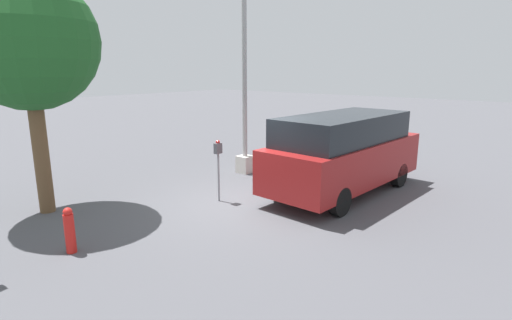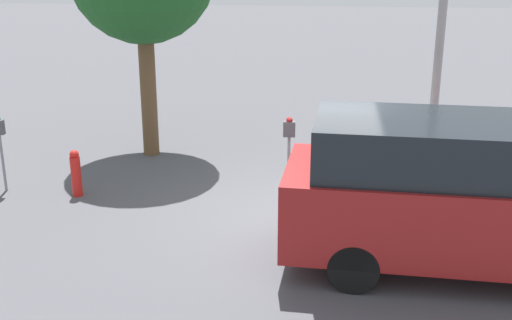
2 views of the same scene
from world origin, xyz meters
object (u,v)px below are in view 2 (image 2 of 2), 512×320
Objects in this scene: lamp_post at (438,65)px; fire_hydrant at (76,173)px; parked_van at (475,192)px; parking_meter_near at (289,141)px.

lamp_post reaches higher than fire_hydrant.
fire_hydrant is at bearing 164.90° from parked_van.
lamp_post reaches higher than parking_meter_near.
lamp_post is at bearing 12.13° from fire_hydrant.
parking_meter_near is 3.10m from lamp_post.
fire_hydrant is at bearing -167.87° from lamp_post.
parked_van reaches higher than fire_hydrant.
parking_meter_near reaches higher than fire_hydrant.
lamp_post is 7.88× the size of fire_hydrant.
lamp_post is at bearing 26.94° from parking_meter_near.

